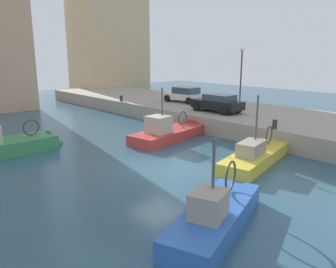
{
  "coord_description": "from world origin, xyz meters",
  "views": [
    {
      "loc": [
        -10.22,
        -12.13,
        5.5
      ],
      "look_at": [
        1.78,
        1.23,
        1.2
      ],
      "focal_mm": 35.72,
      "sensor_mm": 36.0,
      "label": 1
    }
  ],
  "objects_px": {
    "fishing_boat_red": "(172,137)",
    "parked_car_black": "(218,103)",
    "mooring_bollard_north": "(121,98)",
    "fishing_boat_blue": "(219,220)",
    "quay_streetlamp": "(241,67)",
    "fishing_boat_yellow": "(259,159)",
    "mooring_bollard_mid": "(275,124)",
    "fishing_boat_green": "(13,150)",
    "parked_car_white": "(185,94)"
  },
  "relations": [
    {
      "from": "parked_car_black",
      "to": "mooring_bollard_mid",
      "type": "distance_m",
      "value": 6.47
    },
    {
      "from": "fishing_boat_green",
      "to": "parked_car_white",
      "type": "bearing_deg",
      "value": 7.51
    },
    {
      "from": "fishing_boat_yellow",
      "to": "quay_streetlamp",
      "type": "height_order",
      "value": "quay_streetlamp"
    },
    {
      "from": "mooring_bollard_north",
      "to": "mooring_bollard_mid",
      "type": "bearing_deg",
      "value": -90.0
    },
    {
      "from": "fishing_boat_yellow",
      "to": "mooring_bollard_mid",
      "type": "bearing_deg",
      "value": 16.27
    },
    {
      "from": "fishing_boat_green",
      "to": "fishing_boat_yellow",
      "type": "distance_m",
      "value": 13.79
    },
    {
      "from": "fishing_boat_green",
      "to": "fishing_boat_blue",
      "type": "height_order",
      "value": "fishing_boat_green"
    },
    {
      "from": "fishing_boat_red",
      "to": "parked_car_black",
      "type": "height_order",
      "value": "fishing_boat_red"
    },
    {
      "from": "fishing_boat_red",
      "to": "fishing_boat_yellow",
      "type": "bearing_deg",
      "value": -88.41
    },
    {
      "from": "parked_car_white",
      "to": "parked_car_black",
      "type": "bearing_deg",
      "value": -109.18
    },
    {
      "from": "quay_streetlamp",
      "to": "fishing_boat_yellow",
      "type": "bearing_deg",
      "value": -138.26
    },
    {
      "from": "quay_streetlamp",
      "to": "fishing_boat_green",
      "type": "bearing_deg",
      "value": 170.87
    },
    {
      "from": "fishing_boat_yellow",
      "to": "mooring_bollard_mid",
      "type": "xyz_separation_m",
      "value": [
        2.71,
        0.79,
        1.37
      ]
    },
    {
      "from": "fishing_boat_green",
      "to": "fishing_boat_red",
      "type": "relative_size",
      "value": 0.91
    },
    {
      "from": "parked_car_black",
      "to": "mooring_bollard_north",
      "type": "relative_size",
      "value": 7.28
    },
    {
      "from": "fishing_boat_blue",
      "to": "quay_streetlamp",
      "type": "bearing_deg",
      "value": 34.34
    },
    {
      "from": "fishing_boat_yellow",
      "to": "mooring_bollard_north",
      "type": "distance_m",
      "value": 17.06
    },
    {
      "from": "fishing_boat_green",
      "to": "quay_streetlamp",
      "type": "height_order",
      "value": "quay_streetlamp"
    },
    {
      "from": "fishing_boat_blue",
      "to": "mooring_bollard_north",
      "type": "xyz_separation_m",
      "value": [
        9.51,
        19.69,
        1.37
      ]
    },
    {
      "from": "fishing_boat_blue",
      "to": "parked_car_white",
      "type": "xyz_separation_m",
      "value": [
        13.51,
        15.27,
        1.8
      ]
    },
    {
      "from": "mooring_bollard_north",
      "to": "fishing_boat_red",
      "type": "bearing_deg",
      "value": -105.92
    },
    {
      "from": "fishing_boat_blue",
      "to": "quay_streetlamp",
      "type": "relative_size",
      "value": 1.29
    },
    {
      "from": "fishing_boat_red",
      "to": "fishing_boat_yellow",
      "type": "height_order",
      "value": "fishing_boat_yellow"
    },
    {
      "from": "fishing_boat_yellow",
      "to": "parked_car_white",
      "type": "xyz_separation_m",
      "value": [
        6.71,
        12.37,
        1.81
      ]
    },
    {
      "from": "fishing_boat_yellow",
      "to": "fishing_boat_red",
      "type": "bearing_deg",
      "value": 91.59
    },
    {
      "from": "parked_car_black",
      "to": "parked_car_white",
      "type": "height_order",
      "value": "parked_car_white"
    },
    {
      "from": "fishing_boat_green",
      "to": "fishing_boat_yellow",
      "type": "relative_size",
      "value": 0.86
    },
    {
      "from": "fishing_boat_yellow",
      "to": "fishing_boat_blue",
      "type": "bearing_deg",
      "value": -156.92
    },
    {
      "from": "fishing_boat_red",
      "to": "parked_car_white",
      "type": "relative_size",
      "value": 1.7
    },
    {
      "from": "fishing_boat_red",
      "to": "quay_streetlamp",
      "type": "bearing_deg",
      "value": 5.43
    },
    {
      "from": "mooring_bollard_mid",
      "to": "quay_streetlamp",
      "type": "xyz_separation_m",
      "value": [
        5.65,
        6.67,
        2.98
      ]
    },
    {
      "from": "parked_car_white",
      "to": "mooring_bollard_north",
      "type": "relative_size",
      "value": 7.23
    },
    {
      "from": "fishing_boat_yellow",
      "to": "parked_car_white",
      "type": "height_order",
      "value": "fishing_boat_yellow"
    },
    {
      "from": "fishing_boat_yellow",
      "to": "parked_car_black",
      "type": "relative_size",
      "value": 1.79
    },
    {
      "from": "quay_streetlamp",
      "to": "fishing_boat_red",
      "type": "bearing_deg",
      "value": -174.57
    },
    {
      "from": "fishing_boat_green",
      "to": "mooring_bollard_mid",
      "type": "relative_size",
      "value": 11.2
    },
    {
      "from": "parked_car_black",
      "to": "parked_car_white",
      "type": "distance_m",
      "value": 5.8
    },
    {
      "from": "fishing_boat_green",
      "to": "fishing_boat_yellow",
      "type": "bearing_deg",
      "value": -48.21
    },
    {
      "from": "parked_car_white",
      "to": "fishing_boat_red",
      "type": "bearing_deg",
      "value": -140.3
    },
    {
      "from": "mooring_bollard_mid",
      "to": "fishing_boat_blue",
      "type": "bearing_deg",
      "value": -158.8
    },
    {
      "from": "mooring_bollard_mid",
      "to": "mooring_bollard_north",
      "type": "bearing_deg",
      "value": 90.0
    },
    {
      "from": "fishing_boat_red",
      "to": "fishing_boat_yellow",
      "type": "xyz_separation_m",
      "value": [
        0.18,
        -6.65,
        -0.03
      ]
    },
    {
      "from": "mooring_bollard_mid",
      "to": "mooring_bollard_north",
      "type": "distance_m",
      "value": 16.0
    },
    {
      "from": "fishing_boat_blue",
      "to": "fishing_boat_yellow",
      "type": "height_order",
      "value": "fishing_boat_yellow"
    },
    {
      "from": "fishing_boat_blue",
      "to": "fishing_boat_red",
      "type": "xyz_separation_m",
      "value": [
        6.62,
        9.54,
        0.03
      ]
    },
    {
      "from": "mooring_bollard_north",
      "to": "parked_car_black",
      "type": "bearing_deg",
      "value": -78.01
    },
    {
      "from": "parked_car_white",
      "to": "mooring_bollard_mid",
      "type": "height_order",
      "value": "parked_car_white"
    },
    {
      "from": "fishing_boat_yellow",
      "to": "quay_streetlamp",
      "type": "relative_size",
      "value": 1.48
    },
    {
      "from": "mooring_bollard_mid",
      "to": "fishing_boat_green",
      "type": "bearing_deg",
      "value": 141.43
    },
    {
      "from": "fishing_boat_green",
      "to": "parked_car_white",
      "type": "height_order",
      "value": "fishing_boat_green"
    }
  ]
}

